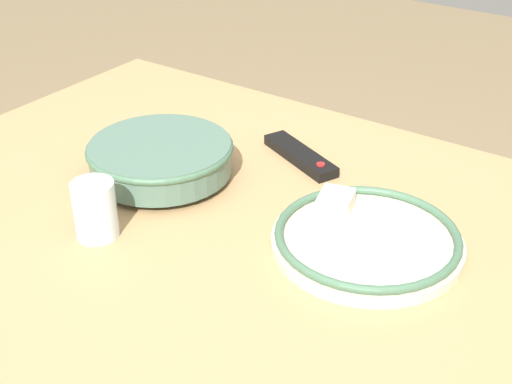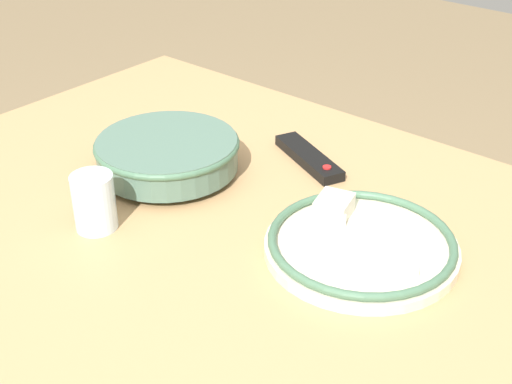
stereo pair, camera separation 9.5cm
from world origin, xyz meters
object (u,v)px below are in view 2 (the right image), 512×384
Objects in this scene: noodle_bowl at (167,153)px; tv_remote at (309,158)px; drinking_glass at (94,202)px; food_plate at (360,244)px.

noodle_bowl is 1.39× the size of tv_remote.
noodle_bowl is 0.21m from drinking_glass.
tv_remote is (-0.24, 0.19, -0.01)m from food_plate.
food_plate reaches higher than tv_remote.
drinking_glass is (-0.13, -0.41, 0.04)m from tv_remote.
noodle_bowl reaches higher than tv_remote.
food_plate is 0.31m from tv_remote.
drinking_glass is at bearing -149.70° from food_plate.
drinking_glass is at bearing -78.29° from noodle_bowl.
tv_remote is (0.18, 0.21, -0.03)m from noodle_bowl.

